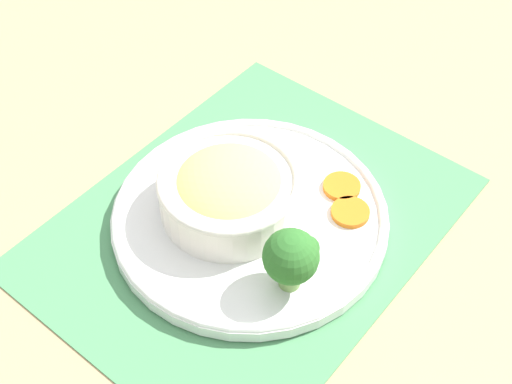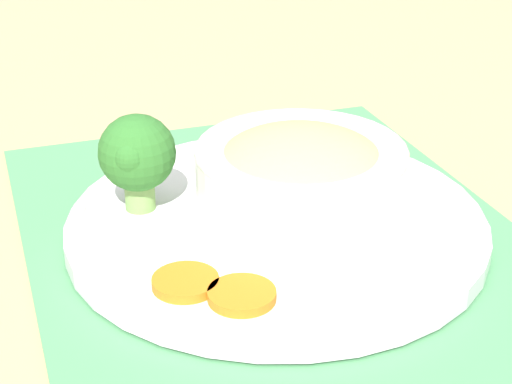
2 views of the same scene
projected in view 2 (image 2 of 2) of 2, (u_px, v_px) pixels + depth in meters
The scene contains 7 objects.
ground_plane at pixel (276, 240), 0.68m from camera, with size 4.00×4.00×0.00m, color tan.
placemat at pixel (276, 238), 0.68m from camera, with size 0.51×0.40×0.00m.
plate at pixel (277, 223), 0.67m from camera, with size 0.33×0.33×0.02m.
bowl at pixel (301, 171), 0.67m from camera, with size 0.17×0.17×0.07m.
broccoli_floret at pixel (137, 154), 0.66m from camera, with size 0.06×0.06×0.08m.
carrot_slice_near at pixel (185, 282), 0.58m from camera, with size 0.05×0.05×0.01m.
carrot_slice_middle at pixel (242, 295), 0.56m from camera, with size 0.05×0.05×0.01m.
Camera 2 is at (-0.56, 0.19, 0.33)m, focal length 60.00 mm.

